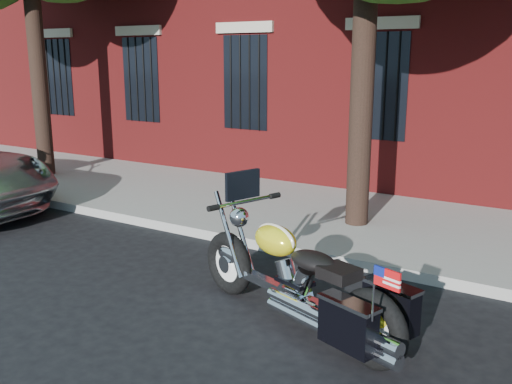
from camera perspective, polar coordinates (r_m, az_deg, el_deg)
The scene contains 4 objects.
ground at distance 7.15m, azimuth -2.73°, elevation -9.31°, with size 120.00×120.00×0.00m, color black.
curb at distance 8.22m, azimuth 2.73°, elevation -5.66°, with size 40.00×0.16×0.15m, color gray.
sidewalk at distance 9.83m, azimuth 8.06°, elevation -2.56°, with size 40.00×3.60×0.15m, color gray.
motorcycle at distance 5.85m, azimuth 4.51°, elevation -9.18°, with size 2.80×1.52×1.53m.
Camera 1 is at (3.75, -5.42, 2.76)m, focal length 40.00 mm.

